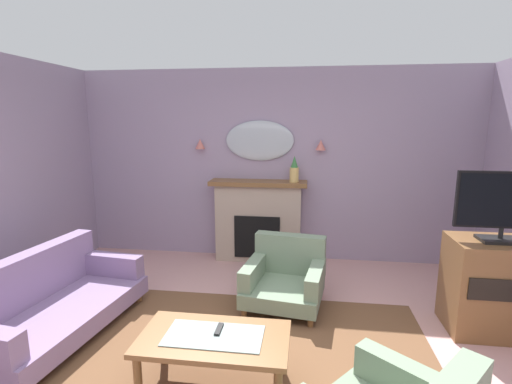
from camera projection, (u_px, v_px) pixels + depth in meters
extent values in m
cube|color=#9E8CA8|center=(274.00, 165.00, 5.39)|extent=(6.58, 0.10, 2.70)
cube|color=brown|center=(245.00, 363.00, 3.11)|extent=(3.20, 2.40, 0.01)
cube|color=tan|center=(258.00, 223.00, 5.37)|extent=(1.20, 0.28, 1.10)
cube|color=black|center=(257.00, 236.00, 5.30)|extent=(0.64, 0.12, 0.60)
cube|color=brown|center=(258.00, 183.00, 5.24)|extent=(1.36, 0.36, 0.06)
cylinder|color=tan|center=(294.00, 175.00, 5.13)|extent=(0.13, 0.13, 0.20)
cone|color=#38753D|center=(294.00, 162.00, 5.09)|extent=(0.10, 0.10, 0.16)
ellipsoid|color=#B2BCC6|center=(260.00, 141.00, 5.27)|extent=(0.96, 0.06, 0.56)
cone|color=#D17066|center=(200.00, 144.00, 5.35)|extent=(0.14, 0.14, 0.14)
cone|color=#D17066|center=(321.00, 145.00, 5.12)|extent=(0.14, 0.14, 0.14)
cube|color=brown|center=(214.00, 339.00, 2.75)|extent=(1.10, 0.60, 0.04)
cube|color=#8C9E99|center=(214.00, 336.00, 2.74)|extent=(0.72, 0.36, 0.01)
cylinder|color=brown|center=(138.00, 381.00, 2.62)|extent=(0.06, 0.06, 0.40)
cylinder|color=brown|center=(164.00, 342.00, 3.09)|extent=(0.06, 0.06, 0.40)
cylinder|color=brown|center=(283.00, 351.00, 2.96)|extent=(0.06, 0.06, 0.40)
cube|color=black|center=(219.00, 330.00, 2.81)|extent=(0.04, 0.16, 0.02)
cube|color=gray|center=(60.00, 316.00, 3.51)|extent=(1.03, 1.79, 0.18)
cube|color=gray|center=(26.00, 279.00, 3.53)|extent=(0.38, 1.71, 0.48)
cube|color=gray|center=(110.00, 264.00, 4.21)|extent=(0.77, 0.25, 0.24)
cylinder|color=brown|center=(139.00, 297.00, 4.18)|extent=(0.07, 0.07, 0.10)
cylinder|color=brown|center=(86.00, 290.00, 4.35)|extent=(0.07, 0.07, 0.10)
cube|color=gray|center=(284.00, 291.00, 4.05)|extent=(0.91, 0.91, 0.16)
cube|color=gray|center=(290.00, 253.00, 4.32)|extent=(0.81, 0.27, 0.45)
cube|color=gray|center=(253.00, 271.00, 4.11)|extent=(0.24, 0.73, 0.22)
cube|color=gray|center=(316.00, 278.00, 3.93)|extent=(0.24, 0.73, 0.22)
cylinder|color=brown|center=(244.00, 313.00, 3.85)|extent=(0.06, 0.06, 0.10)
cylinder|color=brown|center=(310.00, 322.00, 3.66)|extent=(0.06, 0.06, 0.10)
cylinder|color=brown|center=(262.00, 285.00, 4.49)|extent=(0.06, 0.06, 0.10)
cylinder|color=brown|center=(319.00, 292.00, 4.31)|extent=(0.06, 0.06, 0.10)
cube|color=gray|center=(410.00, 381.00, 2.37)|extent=(0.64, 0.57, 0.22)
cube|color=brown|center=(493.00, 286.00, 3.54)|extent=(0.80, 0.56, 0.90)
cube|color=black|center=(510.00, 291.00, 3.25)|extent=(0.68, 0.02, 0.20)
cube|color=black|center=(500.00, 240.00, 3.43)|extent=(0.36, 0.24, 0.03)
cylinder|color=black|center=(501.00, 233.00, 3.42)|extent=(0.04, 0.04, 0.10)
cube|color=black|center=(505.00, 200.00, 3.36)|extent=(0.84, 0.04, 0.52)
cube|color=black|center=(506.00, 200.00, 3.34)|extent=(0.80, 0.01, 0.48)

